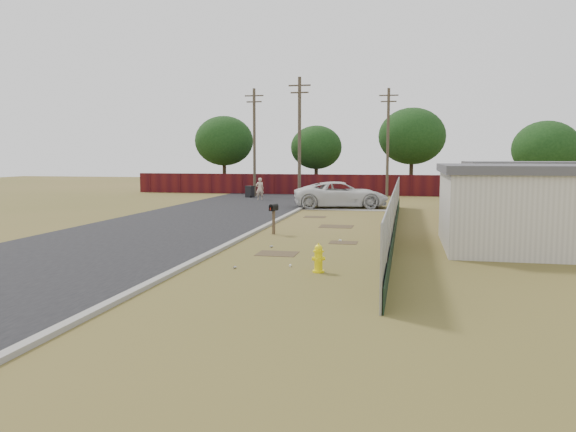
% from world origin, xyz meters
% --- Properties ---
extents(ground, '(120.00, 120.00, 0.00)m').
position_xyz_m(ground, '(0.00, 0.00, 0.00)').
color(ground, brown).
rests_on(ground, ground).
extents(street, '(15.10, 60.00, 0.12)m').
position_xyz_m(street, '(-6.76, 8.05, 0.02)').
color(street, black).
rests_on(street, ground).
extents(chainlink_fence, '(0.10, 27.06, 2.02)m').
position_xyz_m(chainlink_fence, '(3.12, 1.03, 0.80)').
color(chainlink_fence, gray).
rests_on(chainlink_fence, ground).
extents(privacy_fence, '(30.00, 0.12, 1.80)m').
position_xyz_m(privacy_fence, '(-6.00, 25.00, 0.90)').
color(privacy_fence, '#470F10').
rests_on(privacy_fence, ground).
extents(utility_poles, '(12.60, 8.24, 9.00)m').
position_xyz_m(utility_poles, '(-3.67, 20.67, 4.69)').
color(utility_poles, brown).
rests_on(utility_poles, ground).
extents(houses, '(9.30, 17.24, 3.10)m').
position_xyz_m(houses, '(9.70, 3.13, 1.56)').
color(houses, beige).
rests_on(houses, ground).
extents(horizon_trees, '(33.32, 31.94, 7.78)m').
position_xyz_m(horizon_trees, '(0.84, 23.56, 4.63)').
color(horizon_trees, '#332517').
rests_on(horizon_trees, ground).
extents(fire_hydrant, '(0.42, 0.43, 0.87)m').
position_xyz_m(fire_hydrant, '(1.10, -7.81, 0.41)').
color(fire_hydrant, yellow).
rests_on(fire_hydrant, ground).
extents(mailbox, '(0.32, 0.59, 1.34)m').
position_xyz_m(mailbox, '(-2.06, -0.23, 1.06)').
color(mailbox, brown).
rests_on(mailbox, ground).
extents(pickup_truck, '(6.69, 4.17, 1.73)m').
position_xyz_m(pickup_truck, '(-0.62, 12.98, 0.86)').
color(pickup_truck, silver).
rests_on(pickup_truck, ground).
extents(pedestrian, '(0.74, 0.61, 1.73)m').
position_xyz_m(pedestrian, '(-7.56, 18.23, 0.86)').
color(pedestrian, '#CBB095').
rests_on(pedestrian, ground).
extents(trash_bin, '(0.78, 0.84, 0.96)m').
position_xyz_m(trash_bin, '(-9.00, 20.51, 0.49)').
color(trash_bin, black).
rests_on(trash_bin, ground).
extents(scattered_litter, '(2.63, 6.21, 0.07)m').
position_xyz_m(scattered_litter, '(-0.41, -5.11, 0.04)').
color(scattered_litter, white).
rests_on(scattered_litter, ground).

